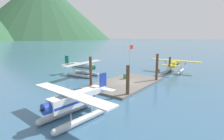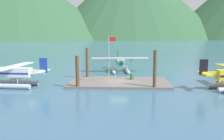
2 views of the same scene
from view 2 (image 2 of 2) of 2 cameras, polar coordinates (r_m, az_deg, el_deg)
The scene contains 11 objects.
ground_plane at distance 32.29m, azimuth 1.79°, elevation -3.34°, with size 1200.00×1200.00×0.00m, color #38607F.
dock_platform at distance 32.26m, azimuth 1.79°, elevation -3.08°, with size 13.75×7.63×0.30m, color #66605B.
piling_near_left at distance 29.04m, azimuth -8.63°, elevation -0.57°, with size 0.48×0.48×4.19m, color brown.
piling_near_right at distance 28.74m, azimuth 10.66°, elevation 0.02°, with size 0.43×0.43×4.92m, color brown.
piling_far_left at distance 35.58m, azimuth -6.22°, elevation 1.66°, with size 0.44×0.44×4.83m, color brown.
flagpole at distance 30.34m, azimuth -0.56°, elevation 4.00°, with size 0.95×0.10×6.37m.
fuel_drum at distance 33.57m, azimuth 4.97°, elevation -1.62°, with size 0.62×0.62×0.88m.
mooring_buoy at distance 34.70m, azimuth 25.14°, elevation -2.78°, with size 0.64×0.64×0.64m, color orange.
mountain_ridge_east_peak at distance 492.96m, azimuth -22.02°, elevation 15.35°, with size 384.93×384.93×140.55m.
seaplane_white_port_aft at distance 32.61m, azimuth -23.48°, elevation -1.11°, with size 7.97×10.47×3.84m.
seaplane_silver_bow_centre at distance 42.24m, azimuth 1.97°, elevation 1.64°, with size 10.49×7.96×3.84m.
Camera 2 is at (0.49, -31.60, 6.64)m, focal length 36.54 mm.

